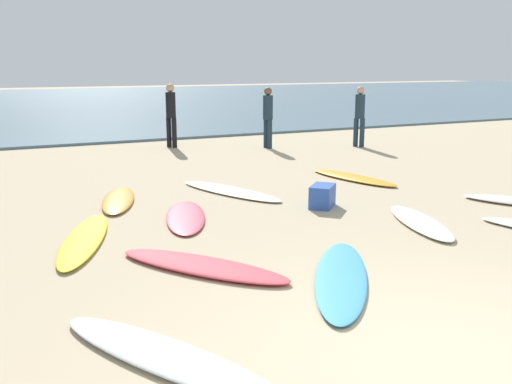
% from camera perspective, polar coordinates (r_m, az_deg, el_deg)
% --- Properties ---
extents(ground_plane, '(120.00, 120.00, 0.00)m').
position_cam_1_polar(ground_plane, '(4.94, 18.42, -16.44)').
color(ground_plane, '#C6B28E').
extents(ocean_water, '(120.00, 40.00, 0.08)m').
position_cam_1_polar(ocean_water, '(37.40, -21.50, 8.35)').
color(ocean_water, slate).
rests_on(ocean_water, ground_plane).
extents(surfboard_1, '(1.23, 2.13, 0.06)m').
position_cam_1_polar(surfboard_1, '(8.90, -7.11, -2.49)').
color(surfboard_1, '#E04356').
rests_on(surfboard_1, ground_plane).
extents(surfboard_2, '(0.98, 2.36, 0.08)m').
position_cam_1_polar(surfboard_2, '(12.01, 9.75, 1.46)').
color(surfboard_2, gold).
rests_on(surfboard_2, ground_plane).
extents(surfboard_3, '(1.17, 2.06, 0.08)m').
position_cam_1_polar(surfboard_3, '(8.85, 16.23, -2.93)').
color(surfboard_3, silver).
rests_on(surfboard_3, ground_plane).
extents(surfboard_4, '(1.43, 2.58, 0.06)m').
position_cam_1_polar(surfboard_4, '(10.62, -2.61, 0.11)').
color(surfboard_4, silver).
rests_on(surfboard_4, ground_plane).
extents(surfboard_5, '(1.57, 2.30, 0.08)m').
position_cam_1_polar(surfboard_5, '(4.85, -9.24, -15.97)').
color(surfboard_5, silver).
rests_on(surfboard_5, ground_plane).
extents(surfboard_6, '(1.89, 2.35, 0.07)m').
position_cam_1_polar(surfboard_6, '(6.45, 8.58, -8.50)').
color(surfboard_6, '#449FD6').
rests_on(surfboard_6, ground_plane).
extents(surfboard_7, '(1.32, 2.55, 0.08)m').
position_cam_1_polar(surfboard_7, '(8.03, -16.92, -4.58)').
color(surfboard_7, yellow).
rests_on(surfboard_7, ground_plane).
extents(surfboard_9, '(1.81, 2.20, 0.09)m').
position_cam_1_polar(surfboard_9, '(6.73, -5.45, -7.39)').
color(surfboard_9, '#D94651').
rests_on(surfboard_9, ground_plane).
extents(surfboard_10, '(1.12, 2.13, 0.08)m').
position_cam_1_polar(surfboard_10, '(10.17, -13.70, -0.77)').
color(surfboard_10, gold).
rests_on(surfboard_10, ground_plane).
extents(beachgoer_near, '(0.30, 0.34, 1.72)m').
position_cam_1_polar(beachgoer_near, '(16.19, 1.21, 7.82)').
color(beachgoer_near, '#1E3342').
rests_on(beachgoer_near, ground_plane).
extents(beachgoer_mid, '(0.38, 0.38, 1.74)m').
position_cam_1_polar(beachgoer_mid, '(16.72, 10.41, 7.80)').
color(beachgoer_mid, '#1E3342').
rests_on(beachgoer_mid, ground_plane).
extents(beachgoer_far, '(0.39, 0.39, 1.81)m').
position_cam_1_polar(beachgoer_far, '(16.49, -8.57, 7.98)').
color(beachgoer_far, black).
rests_on(beachgoer_far, ground_plane).
extents(beach_cooler, '(0.63, 0.62, 0.38)m').
position_cam_1_polar(beach_cooler, '(9.57, 6.71, -0.42)').
color(beach_cooler, '#2D56B2').
rests_on(beach_cooler, ground_plane).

